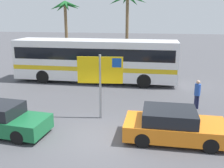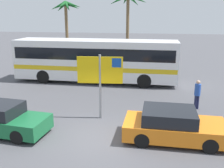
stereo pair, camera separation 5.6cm
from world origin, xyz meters
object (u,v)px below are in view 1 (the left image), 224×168
at_px(ferry_sign, 101,73).
at_px(car_orange, 173,125).
at_px(bus_front_coach, 95,59).
at_px(pedestrian_by_bus, 197,92).
at_px(car_green, 0,119).

bearing_deg(ferry_sign, car_orange, -33.85).
relative_size(bus_front_coach, pedestrian_by_bus, 7.42).
xyz_separation_m(bus_front_coach, car_green, (-2.10, -9.34, -1.15)).
relative_size(bus_front_coach, car_green, 2.82).
bearing_deg(pedestrian_by_bus, ferry_sign, -104.12).
height_order(ferry_sign, car_orange, ferry_sign).
bearing_deg(car_orange, pedestrian_by_bus, 69.38).
bearing_deg(bus_front_coach, car_green, -102.67).
bearing_deg(car_orange, bus_front_coach, 121.58).
distance_m(bus_front_coach, ferry_sign, 7.27).
distance_m(car_orange, pedestrian_by_bus, 4.14).
height_order(bus_front_coach, pedestrian_by_bus, bus_front_coach).
xyz_separation_m(ferry_sign, car_green, (-4.03, -2.36, -1.69)).
bearing_deg(ferry_sign, car_green, -155.57).
relative_size(ferry_sign, car_orange, 0.78).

